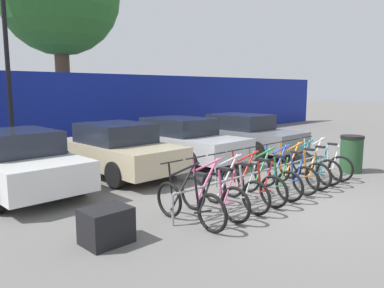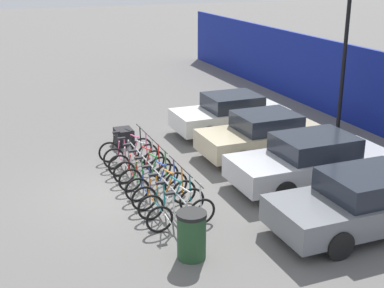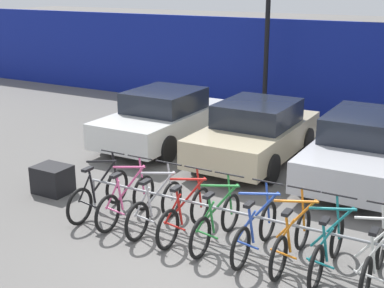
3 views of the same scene
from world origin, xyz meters
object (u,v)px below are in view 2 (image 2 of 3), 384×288
bike_rack (155,171)px  bicycle_black (126,148)px  bicycle_red (143,168)px  trash_bin (192,235)px  bicycle_white (181,213)px  car_grey (365,202)px  bicycle_blue (157,185)px  car_silver (311,161)px  bicycle_pink (131,155)px  bicycle_orange (164,194)px  car_beige (264,135)px  lamp_post (346,34)px  bicycle_teal (172,202)px  car_white (230,114)px  cargo_crate (124,137)px  bicycle_silver (137,161)px  bicycle_green (149,176)px

bike_rack → bicycle_black: bearing=-176.5°
bicycle_red → trash_bin: bearing=-2.5°
bicycle_red → bicycle_white: same height
car_grey → trash_bin: size_ratio=4.26×
bicycle_blue → car_silver: (0.68, 4.22, 0.31)m
bicycle_red → bicycle_pink: bearing=-179.1°
bicycle_orange → car_grey: (2.80, 3.85, 0.31)m
car_beige → lamp_post: size_ratio=0.64×
bicycle_black → bicycle_red: size_ratio=1.00×
bicycle_blue → bicycle_teal: size_ratio=1.00×
car_white → car_beige: size_ratio=1.00×
car_beige → lamp_post: lamp_post is taller
bicycle_teal → trash_bin: (1.92, -0.25, 0.14)m
bicycle_red → trash_bin: bicycle_red is taller
car_white → trash_bin: car_white is taller
bicycle_blue → bicycle_red: bearing=-179.7°
trash_bin → bicycle_pink: bearing=177.3°
bicycle_black → bicycle_pink: size_ratio=1.00×
bicycle_black → lamp_post: (-0.09, 7.97, 3.08)m
bicycle_pink → bicycle_blue: bearing=-3.9°
bicycle_teal → trash_bin: size_ratio=1.66×
bike_rack → bicycle_blue: bicycle_blue is taller
bike_rack → trash_bin: trash_bin is taller
bicycle_teal → car_beige: 5.03m
bicycle_red → trash_bin: size_ratio=1.66×
bicycle_red → lamp_post: lamp_post is taller
bicycle_orange → car_grey: bearing=57.8°
bicycle_black → cargo_crate: bicycle_black is taller
bike_rack → car_white: car_white is taller
car_white → car_beige: same height
bicycle_black → car_beige: bearing=68.9°
bicycle_pink → bicycle_white: same height
bicycle_blue → car_beige: 4.48m
bike_rack → bicycle_white: 2.41m
bicycle_black → bicycle_silver: size_ratio=1.00×
car_silver → bicycle_red: bearing=-114.6°
bicycle_green → bicycle_white: same height
bicycle_silver → lamp_post: (-1.30, 7.97, 3.08)m
bicycle_white → car_white: car_white is taller
bicycle_black → bicycle_silver: 1.21m
bike_rack → bicycle_green: 0.20m
bicycle_teal → cargo_crate: size_ratio=2.44×
bicycle_silver → cargo_crate: (-2.65, 0.32, -0.10)m
bicycle_silver → bicycle_blue: same height
bicycle_silver → car_white: size_ratio=0.43×
bike_rack → car_beige: (-1.13, 3.96, 0.19)m
bicycle_black → bicycle_pink: (0.61, 0.00, 0.00)m
bicycle_teal → car_silver: car_silver is taller
lamp_post → bicycle_white: bearing=-58.4°
bicycle_red → lamp_post: bearing=104.2°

